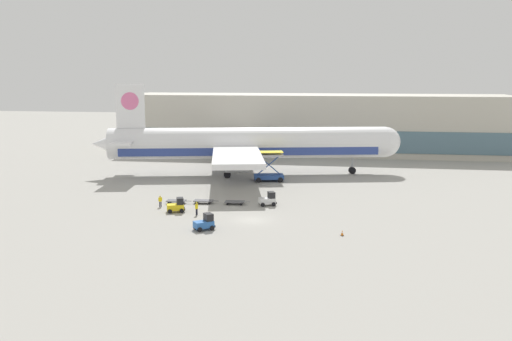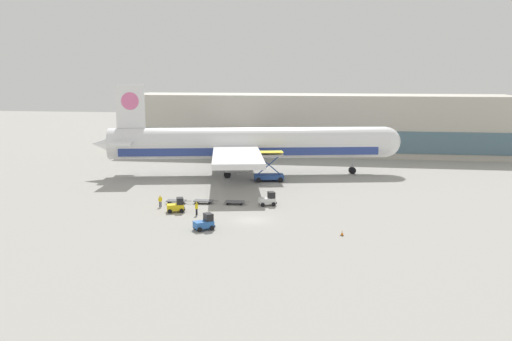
{
  "view_description": "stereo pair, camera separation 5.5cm",
  "coord_description": "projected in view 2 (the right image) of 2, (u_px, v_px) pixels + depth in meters",
  "views": [
    {
      "loc": [
        11.73,
        -71.45,
        18.84
      ],
      "look_at": [
        -1.8,
        15.03,
        4.0
      ],
      "focal_mm": 40.0,
      "sensor_mm": 36.0,
      "label": 1
    },
    {
      "loc": [
        11.78,
        -71.44,
        18.84
      ],
      "look_at": [
        -1.8,
        15.03,
        4.0
      ],
      "focal_mm": 40.0,
      "sensor_mm": 36.0,
      "label": 2
    }
  ],
  "objects": [
    {
      "name": "ground_plane",
      "position": [
        252.0,
        220.0,
        74.53
      ],
      "size": [
        400.0,
        400.0,
        0.0
      ],
      "primitive_type": "plane",
      "color": "#9E9B93"
    },
    {
      "name": "terminal_building",
      "position": [
        316.0,
        124.0,
        137.6
      ],
      "size": [
        90.0,
        18.2,
        14.0
      ],
      "color": "#BCB7A8",
      "rests_on": "ground_plane"
    },
    {
      "name": "airplane_main",
      "position": [
        245.0,
        144.0,
        106.95
      ],
      "size": [
        57.36,
        48.6,
        17.0
      ],
      "rotation": [
        0.0,
        0.0,
        0.21
      ],
      "color": "white",
      "rests_on": "ground_plane"
    },
    {
      "name": "scissor_lift_loader",
      "position": [
        269.0,
        170.0,
        101.33
      ],
      "size": [
        5.72,
        4.3,
        5.29
      ],
      "rotation": [
        0.0,
        0.0,
        0.21
      ],
      "color": "#284C99",
      "rests_on": "ground_plane"
    },
    {
      "name": "baggage_tug_foreground",
      "position": [
        205.0,
        223.0,
        69.71
      ],
      "size": [
        2.8,
        2.63,
        2.0
      ],
      "rotation": [
        0.0,
        0.0,
        0.64
      ],
      "color": "#2D66B7",
      "rests_on": "ground_plane"
    },
    {
      "name": "baggage_tug_mid",
      "position": [
        268.0,
        199.0,
        82.62
      ],
      "size": [
        2.78,
        2.34,
        2.0
      ],
      "rotation": [
        0.0,
        0.0,
        0.38
      ],
      "color": "silver",
      "rests_on": "ground_plane"
    },
    {
      "name": "baggage_tug_far",
      "position": [
        177.0,
        206.0,
        78.68
      ],
      "size": [
        2.77,
        2.31,
        2.0
      ],
      "rotation": [
        0.0,
        0.0,
        0.36
      ],
      "color": "yellow",
      "rests_on": "ground_plane"
    },
    {
      "name": "baggage_dolly_lead",
      "position": [
        176.0,
        201.0,
        83.9
      ],
      "size": [
        3.73,
        1.64,
        0.48
      ],
      "rotation": [
        0.0,
        0.0,
        0.05
      ],
      "color": "#56565B",
      "rests_on": "ground_plane"
    },
    {
      "name": "baggage_dolly_second",
      "position": [
        204.0,
        201.0,
        83.94
      ],
      "size": [
        3.73,
        1.64,
        0.48
      ],
      "rotation": [
        0.0,
        0.0,
        0.05
      ],
      "color": "#56565B",
      "rests_on": "ground_plane"
    },
    {
      "name": "baggage_dolly_third",
      "position": [
        235.0,
        202.0,
        83.33
      ],
      "size": [
        3.73,
        1.64,
        0.48
      ],
      "rotation": [
        0.0,
        0.0,
        0.05
      ],
      "color": "#56565B",
      "rests_on": "ground_plane"
    },
    {
      "name": "ground_crew_near",
      "position": [
        197.0,
        207.0,
        76.86
      ],
      "size": [
        0.34,
        0.53,
        1.84
      ],
      "rotation": [
        0.0,
        0.0,
        4.31
      ],
      "color": "black",
      "rests_on": "ground_plane"
    },
    {
      "name": "ground_crew_far",
      "position": [
        160.0,
        200.0,
        81.58
      ],
      "size": [
        0.46,
        0.4,
        1.7
      ],
      "rotation": [
        0.0,
        0.0,
        0.68
      ],
      "color": "black",
      "rests_on": "ground_plane"
    },
    {
      "name": "traffic_cone_near",
      "position": [
        342.0,
        233.0,
        67.24
      ],
      "size": [
        0.4,
        0.4,
        0.67
      ],
      "color": "black",
      "rests_on": "ground_plane"
    }
  ]
}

